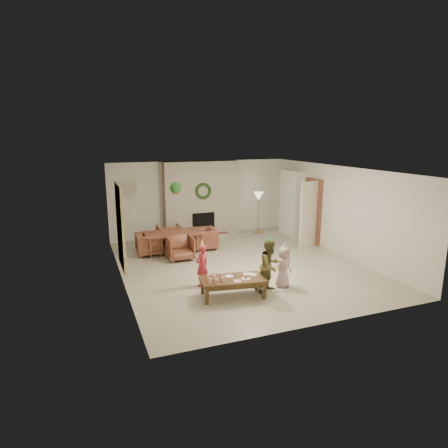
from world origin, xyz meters
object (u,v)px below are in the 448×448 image
child_pink (283,267)px  dining_chair_far (169,235)px  dining_chair_left (149,244)px  dining_chair_right (204,238)px  child_plaid (270,266)px  dining_table (174,242)px  dining_chair_near (180,248)px  coffee_table_top (233,279)px  child_red (202,266)px

child_pink → dining_chair_far: bearing=87.9°
dining_chair_left → dining_chair_right: bearing=-90.0°
dining_chair_right → child_plaid: 3.59m
dining_table → dining_chair_near: dining_chair_near is taller
dining_chair_near → dining_chair_far: (0.02, 1.45, 0.00)m
dining_chair_near → dining_chair_far: 1.45m
coffee_table_top → child_pink: (1.27, 0.12, 0.08)m
coffee_table_top → child_red: bearing=126.4°
dining_chair_near → dining_chair_left: (-0.72, 0.73, 0.00)m
dining_chair_near → dining_chair_right: size_ratio=1.00×
dining_chair_far → dining_chair_right: bearing=141.3°
coffee_table_top → dining_table: bearing=104.7°
dining_chair_right → child_pink: bearing=13.0°
dining_chair_left → child_red: (0.69, -2.77, 0.16)m
coffee_table_top → child_pink: 1.28m
dining_table → child_pink: size_ratio=1.79×
dining_chair_near → child_pink: bearing=-57.7°
dining_table → dining_chair_near: 0.73m
dining_chair_left → dining_table: bearing=-90.0°
dining_chair_near → dining_chair_right: bearing=38.7°
dining_chair_near → dining_chair_left: bearing=135.0°
dining_chair_near → coffee_table_top: size_ratio=0.53×
dining_chair_right → coffee_table_top: size_ratio=0.53×
dining_chair_left → child_pink: bearing=-144.7°
coffee_table_top → child_plaid: child_plaid is taller
dining_chair_near → dining_chair_left: same height
dining_chair_left → child_plaid: (1.97, -3.58, 0.26)m
dining_table → dining_chair_left: dining_chair_left is taller
dining_chair_right → coffee_table_top: (-0.52, -3.55, 0.06)m
coffee_table_top → child_plaid: bearing=8.0°
child_red → dining_chair_left: bearing=-102.2°
dining_chair_far → child_pink: 4.48m
dining_chair_far → dining_chair_right: same height
dining_chair_left → child_pink: size_ratio=0.77×
coffee_table_top → child_pink: size_ratio=1.44×
dining_chair_right → dining_table: bearing=-90.0°
dining_table → dining_chair_left: size_ratio=2.34×
dining_chair_left → dining_chair_right: 1.63m
dining_chair_far → child_plaid: child_plaid is taller
coffee_table_top → child_plaid: (0.86, -0.01, 0.20)m
dining_chair_right → child_pink: size_ratio=0.77×
dining_table → child_plaid: child_plaid is taller
dining_chair_right → coffee_table_top: 3.59m
dining_chair_far → coffee_table_top: dining_chair_far is taller
child_red → dining_chair_far: bearing=-116.9°
dining_chair_left → child_pink: child_pink is taller
dining_table → dining_chair_right: 0.91m
dining_chair_right → child_pink: (0.75, -3.43, 0.14)m
dining_chair_far → child_plaid: size_ratio=0.60×
dining_chair_left → coffee_table_top: bearing=-162.0°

